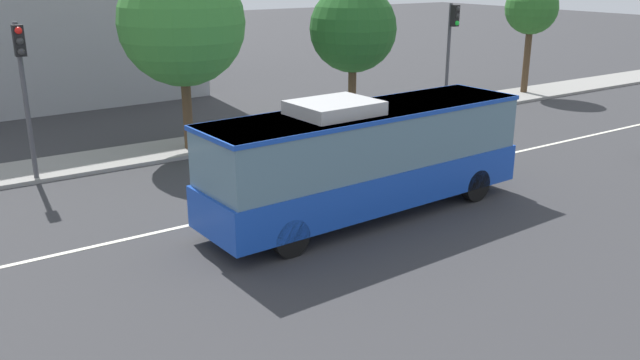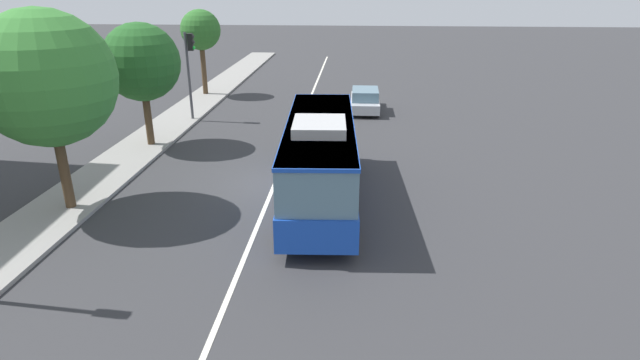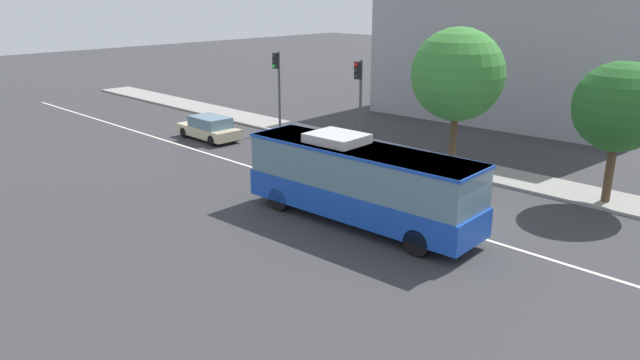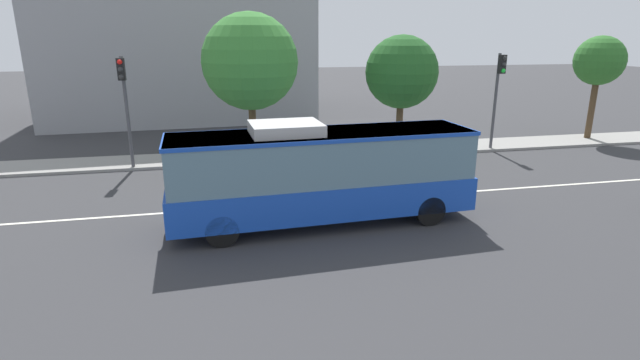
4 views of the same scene
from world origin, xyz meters
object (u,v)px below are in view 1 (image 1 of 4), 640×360
(traffic_light_near_corner, at_px, (23,75))
(street_tree_kerbside_right, at_px, (182,23))
(transit_bus, at_px, (367,154))
(street_tree_kerbside_centre, at_px, (353,29))
(traffic_light_mid_block, at_px, (451,40))
(street_tree_kerbside_left, at_px, (532,9))

(traffic_light_near_corner, xyz_separation_m, street_tree_kerbside_right, (5.73, 0.82, 1.30))
(transit_bus, height_order, street_tree_kerbside_right, street_tree_kerbside_right)
(street_tree_kerbside_centre, bearing_deg, street_tree_kerbside_right, 179.76)
(traffic_light_near_corner, distance_m, traffic_light_mid_block, 18.68)
(transit_bus, height_order, street_tree_kerbside_centre, street_tree_kerbside_centre)
(transit_bus, xyz_separation_m, street_tree_kerbside_centre, (6.21, 9.13, 2.44))
(street_tree_kerbside_right, bearing_deg, traffic_light_near_corner, -171.91)
(street_tree_kerbside_centre, bearing_deg, street_tree_kerbside_left, 3.22)
(traffic_light_mid_block, xyz_separation_m, street_tree_kerbside_centre, (-5.19, 0.71, 0.69))
(traffic_light_mid_block, bearing_deg, street_tree_kerbside_right, -95.59)
(traffic_light_mid_block, height_order, street_tree_kerbside_right, street_tree_kerbside_right)
(street_tree_kerbside_left, bearing_deg, transit_bus, -152.15)
(traffic_light_mid_block, relative_size, street_tree_kerbside_right, 0.72)
(transit_bus, relative_size, street_tree_kerbside_right, 1.40)
(street_tree_kerbside_centre, bearing_deg, transit_bus, -124.20)
(transit_bus, distance_m, traffic_light_near_corner, 11.22)
(traffic_light_mid_block, xyz_separation_m, street_tree_kerbside_left, (7.21, 1.41, 1.07))
(traffic_light_near_corner, xyz_separation_m, street_tree_kerbside_left, (25.90, 1.48, 1.07))
(traffic_light_near_corner, relative_size, street_tree_kerbside_left, 0.85)
(street_tree_kerbside_left, bearing_deg, street_tree_kerbside_centre, -176.78)
(traffic_light_near_corner, distance_m, street_tree_kerbside_left, 25.96)
(traffic_light_near_corner, bearing_deg, street_tree_kerbside_left, 93.42)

